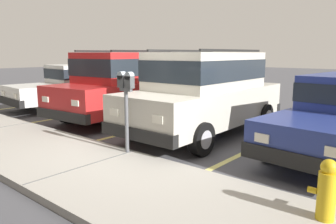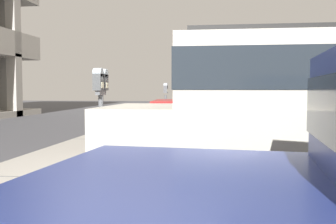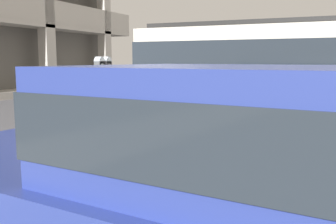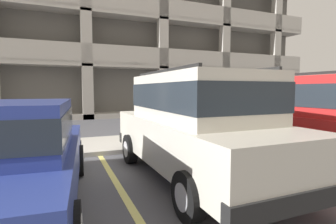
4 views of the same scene
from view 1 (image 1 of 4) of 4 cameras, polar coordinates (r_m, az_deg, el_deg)
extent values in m
cube|color=#4C4C51|center=(6.50, -4.56, -7.75)|extent=(80.00, 80.00, 0.10)
cube|color=#ADA89E|center=(5.67, -14.00, -9.58)|extent=(40.00, 2.20, 0.12)
cube|color=#606060|center=(5.65, -14.02, -8.99)|extent=(0.03, 2.16, 0.00)
cube|color=#DBD16B|center=(6.74, 13.23, -6.87)|extent=(0.12, 4.80, 0.01)
cube|color=#DBD16B|center=(8.46, -5.06, -3.15)|extent=(0.12, 4.80, 0.01)
cube|color=#DBD16B|center=(10.75, -16.32, -0.65)|extent=(0.12, 4.80, 0.01)
cube|color=#DBD16B|center=(13.32, -23.44, 0.95)|extent=(0.12, 4.80, 0.01)
cube|color=beige|center=(7.93, 6.43, 1.28)|extent=(1.89, 4.72, 0.80)
cube|color=beige|center=(7.88, 6.75, 7.22)|extent=(1.65, 2.93, 0.84)
cube|color=#232B33|center=(7.88, 6.75, 7.37)|extent=(1.68, 2.96, 0.46)
cube|color=black|center=(6.22, -5.44, -3.82)|extent=(1.88, 0.18, 0.24)
cube|color=black|center=(9.96, 13.72, 1.24)|extent=(1.88, 0.18, 0.24)
cube|color=silver|center=(6.52, -9.35, -0.01)|extent=(0.24, 0.03, 0.14)
cube|color=silver|center=(5.72, -1.81, -1.31)|extent=(0.24, 0.03, 0.14)
cylinder|color=black|center=(7.45, -5.68, -2.41)|extent=(0.21, 0.66, 0.66)
cylinder|color=#B2B2B7|center=(7.45, -5.68, -2.41)|extent=(0.22, 0.37, 0.36)
cylinder|color=black|center=(6.33, 5.92, -4.69)|extent=(0.21, 0.66, 0.66)
cylinder|color=#B2B2B7|center=(6.33, 5.92, -4.69)|extent=(0.22, 0.37, 0.36)
cylinder|color=black|center=(9.68, 6.67, 0.50)|extent=(0.21, 0.66, 0.66)
cylinder|color=#B2B2B7|center=(9.68, 6.67, 0.50)|extent=(0.22, 0.37, 0.36)
cylinder|color=black|center=(8.85, 16.49, -0.78)|extent=(0.21, 0.66, 0.66)
cylinder|color=#B2B2B7|center=(8.85, 16.49, -0.78)|extent=(0.22, 0.37, 0.36)
cube|color=black|center=(8.27, 2.75, 10.60)|extent=(0.08, 2.62, 0.05)
cube|color=black|center=(7.52, 11.29, 10.46)|extent=(0.08, 2.62, 0.05)
cube|color=black|center=(5.16, 21.31, -7.79)|extent=(1.74, 0.31, 0.24)
cube|color=silver|center=(5.27, 16.01, -4.39)|extent=(0.24, 0.05, 0.14)
cube|color=silver|center=(4.87, 26.94, -6.31)|extent=(0.24, 0.05, 0.14)
cylinder|color=black|center=(6.22, 17.22, -5.66)|extent=(0.21, 0.61, 0.60)
cylinder|color=#B2B2B7|center=(6.22, 17.22, -5.66)|extent=(0.21, 0.34, 0.33)
cylinder|color=black|center=(8.67, 25.75, -1.80)|extent=(0.21, 0.61, 0.60)
cylinder|color=#B2B2B7|center=(8.67, 25.75, -1.80)|extent=(0.21, 0.34, 0.33)
cube|color=red|center=(9.91, -7.33, 3.05)|extent=(2.25, 4.84, 0.80)
cube|color=red|center=(9.88, -7.24, 7.80)|extent=(1.87, 3.05, 0.84)
cube|color=#232B33|center=(9.88, -7.25, 7.92)|extent=(1.90, 3.07, 0.46)
cube|color=black|center=(8.42, -17.95, -0.56)|extent=(1.88, 0.33, 0.24)
cube|color=black|center=(11.74, 0.34, 2.86)|extent=(1.88, 0.33, 0.24)
cube|color=silver|center=(8.80, -20.58, 2.10)|extent=(0.24, 0.05, 0.14)
cube|color=silver|center=(7.89, -15.89, 1.50)|extent=(0.24, 0.05, 0.14)
cylinder|color=black|center=(9.66, -17.10, 0.09)|extent=(0.26, 0.68, 0.66)
cylinder|color=#B2B2B7|center=(9.66, -17.10, 0.09)|extent=(0.25, 0.38, 0.36)
cylinder|color=black|center=(8.32, -9.46, -1.17)|extent=(0.26, 0.68, 0.66)
cylinder|color=#B2B2B7|center=(8.32, -9.46, -1.17)|extent=(0.25, 0.38, 0.36)
cylinder|color=black|center=(11.64, -5.72, 2.15)|extent=(0.26, 0.68, 0.66)
cylinder|color=#B2B2B7|center=(11.64, -5.72, 2.15)|extent=(0.25, 0.38, 0.36)
cylinder|color=black|center=(10.56, 1.70, 1.37)|extent=(0.26, 0.68, 0.66)
cylinder|color=#B2B2B7|center=(10.56, 1.70, 1.37)|extent=(0.25, 0.38, 0.36)
cube|color=black|center=(10.35, -10.16, 10.38)|extent=(0.28, 2.62, 0.05)
cube|color=black|center=(9.43, -4.16, 10.54)|extent=(0.28, 2.62, 0.05)
cube|color=silver|center=(12.44, -16.26, 3.56)|extent=(2.08, 4.53, 0.60)
cube|color=silver|center=(12.53, -15.19, 6.51)|extent=(1.66, 2.10, 0.64)
cube|color=#232B33|center=(12.53, -15.19, 6.58)|extent=(1.69, 2.13, 0.35)
cube|color=black|center=(11.60, -25.61, 1.61)|extent=(1.74, 0.31, 0.24)
cube|color=black|center=(13.61, -8.21, 3.64)|extent=(1.74, 0.31, 0.24)
cube|color=silver|center=(12.05, -26.76, 2.96)|extent=(0.24, 0.05, 0.14)
cube|color=silver|center=(11.06, -25.05, 2.54)|extent=(0.24, 0.05, 0.14)
cylinder|color=black|center=(12.66, -23.43, 1.87)|extent=(0.21, 0.61, 0.60)
cylinder|color=#B2B2B7|center=(12.66, -23.43, 1.87)|extent=(0.21, 0.34, 0.33)
cylinder|color=black|center=(11.13, -20.28, 1.04)|extent=(0.21, 0.61, 0.60)
cylinder|color=#B2B2B7|center=(11.13, -20.28, 1.04)|extent=(0.21, 0.34, 0.33)
cylinder|color=black|center=(13.86, -12.90, 3.11)|extent=(0.21, 0.61, 0.60)
cylinder|color=#B2B2B7|center=(13.86, -12.90, 3.11)|extent=(0.21, 0.34, 0.33)
cylinder|color=black|center=(12.49, -8.85, 2.49)|extent=(0.21, 0.61, 0.60)
cylinder|color=#B2B2B7|center=(12.49, -8.85, 2.49)|extent=(0.21, 0.34, 0.33)
cylinder|color=#595B60|center=(6.10, -7.22, -1.75)|extent=(0.07, 0.07, 1.15)
cube|color=#595B60|center=(6.01, -7.35, 3.90)|extent=(0.28, 0.06, 0.06)
cube|color=#424447|center=(5.92, -6.72, 5.18)|extent=(0.15, 0.11, 0.22)
cylinder|color=#8C99A3|center=(5.91, -6.74, 6.24)|extent=(0.15, 0.11, 0.15)
cube|color=#B7B293|center=(5.96, -6.30, 4.85)|extent=(0.08, 0.01, 0.08)
cube|color=#424447|center=(6.07, -8.02, 5.27)|extent=(0.15, 0.11, 0.22)
cylinder|color=#8C99A3|center=(6.06, -8.04, 6.31)|extent=(0.15, 0.11, 0.15)
cube|color=#B7B293|center=(6.11, -7.59, 4.95)|extent=(0.08, 0.01, 0.08)
cylinder|color=gold|center=(4.12, 25.88, -13.04)|extent=(0.20, 0.20, 0.55)
sphere|color=gold|center=(4.01, 26.25, -8.62)|extent=(0.18, 0.18, 0.18)
cylinder|color=gold|center=(4.25, 26.43, -12.00)|extent=(0.08, 0.10, 0.08)
cylinder|color=gold|center=(4.15, 23.86, -12.34)|extent=(0.10, 0.07, 0.07)
camera|label=2|loc=(5.66, 44.56, 1.01)|focal=40.00mm
camera|label=3|loc=(7.62, 45.93, 4.28)|focal=40.00mm
camera|label=4|loc=(11.06, 30.16, 7.48)|focal=28.00mm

